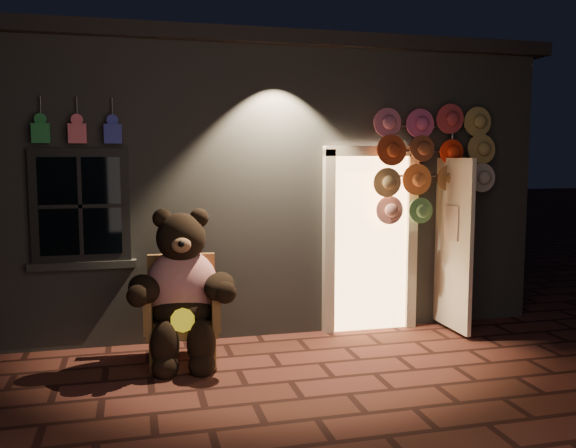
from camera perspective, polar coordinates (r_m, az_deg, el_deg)
name	(u,v)px	position (r m, az deg, el deg)	size (l,w,h in m)	color
ground	(290,381)	(5.80, 0.23, -14.52)	(60.00, 60.00, 0.00)	#5E2B23
shop_building	(225,179)	(9.34, -5.88, 4.24)	(7.30, 5.95, 3.51)	slate
wicker_armchair	(182,309)	(6.34, -9.88, -7.80)	(0.77, 0.70, 1.06)	brown
teddy_bear	(182,289)	(6.16, -9.88, -6.05)	(1.15, 0.92, 1.59)	#B2131A
hat_rack	(432,161)	(7.35, 13.29, 5.78)	(1.49, 0.22, 2.64)	#59595E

